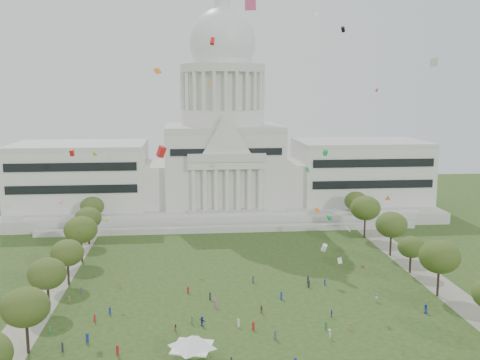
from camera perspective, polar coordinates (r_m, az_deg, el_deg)
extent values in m
plane|color=#2C411A|center=(115.36, 2.23, -15.56)|extent=(400.00, 400.00, 0.00)
cube|color=beige|center=(224.02, -1.72, -2.66)|extent=(160.00, 60.00, 4.00)
cube|color=beige|center=(192.19, -1.06, -4.99)|extent=(130.00, 3.00, 2.00)
cube|color=beige|center=(199.57, -1.24, -4.01)|extent=(140.00, 3.00, 5.00)
cube|color=silver|center=(223.95, -15.91, 0.36)|extent=(50.00, 34.00, 22.00)
cube|color=silver|center=(230.89, 12.03, 0.77)|extent=(50.00, 34.00, 22.00)
cube|color=silver|center=(219.10, -8.75, -0.38)|extent=(12.00, 26.00, 16.00)
cube|color=silver|center=(222.61, 5.27, -0.16)|extent=(12.00, 26.00, 16.00)
cube|color=silver|center=(220.26, -1.73, 1.36)|extent=(44.00, 38.00, 28.00)
cube|color=silver|center=(200.06, -1.35, 1.47)|extent=(28.00, 3.00, 2.40)
cube|color=black|center=(206.95, -16.77, 0.16)|extent=(46.00, 0.40, 11.00)
cube|color=black|center=(214.45, 13.42, 0.62)|extent=(46.00, 0.40, 11.00)
cylinder|color=silver|center=(218.42, -1.75, 6.40)|extent=(32.00, 32.00, 6.00)
cylinder|color=silver|center=(218.13, -1.76, 9.03)|extent=(28.00, 28.00, 14.00)
cylinder|color=beige|center=(218.25, -1.78, 11.26)|extent=(32.40, 32.40, 3.00)
cylinder|color=silver|center=(218.51, -1.78, 12.70)|extent=(22.00, 22.00, 8.00)
ellipsoid|color=silver|center=(218.78, -1.79, 13.75)|extent=(25.00, 25.00, 26.20)
cylinder|color=silver|center=(220.23, -1.81, 17.25)|extent=(6.00, 6.00, 5.00)
cube|color=gray|center=(146.12, -18.82, -10.58)|extent=(8.00, 160.00, 0.04)
cube|color=gray|center=(155.26, 18.74, -9.39)|extent=(8.00, 160.00, 0.04)
cylinder|color=black|center=(114.49, -20.77, -14.81)|extent=(0.56, 0.56, 5.75)
ellipsoid|color=#364716|center=(112.20, -20.96, -11.96)|extent=(8.86, 8.86, 7.25)
cylinder|color=black|center=(132.93, -18.88, -11.35)|extent=(0.56, 0.56, 5.47)
ellipsoid|color=#394A1A|center=(131.05, -19.01, -8.97)|extent=(8.42, 8.42, 6.89)
cylinder|color=black|center=(141.96, 19.47, -9.89)|extent=(0.56, 0.56, 6.20)
ellipsoid|color=#334914|center=(140.00, 19.62, -7.34)|extent=(9.55, 9.55, 7.82)
cylinder|color=black|center=(148.05, -17.03, -9.16)|extent=(0.56, 0.56, 5.27)
ellipsoid|color=#3B4B1A|center=(146.41, -17.14, -7.08)|extent=(8.12, 8.12, 6.65)
cylinder|color=black|center=(157.09, 16.90, -8.21)|extent=(0.56, 0.56, 4.56)
ellipsoid|color=#324817|center=(155.73, 16.99, -6.52)|extent=(7.01, 7.01, 5.74)
cylinder|color=black|center=(165.28, -15.77, -7.02)|extent=(0.56, 0.56, 6.03)
ellipsoid|color=#3A4C17|center=(163.63, -15.87, -4.87)|extent=(9.29, 9.29, 7.60)
cylinder|color=black|center=(170.86, 15.04, -6.46)|extent=(0.56, 0.56, 5.97)
ellipsoid|color=#354B19|center=(169.28, 15.14, -4.40)|extent=(9.19, 9.19, 7.52)
cylinder|color=black|center=(183.20, -15.10, -5.49)|extent=(0.56, 0.56, 5.41)
ellipsoid|color=#36491A|center=(181.85, -15.18, -3.74)|extent=(8.33, 8.33, 6.81)
cylinder|color=black|center=(188.75, 12.55, -4.80)|extent=(0.56, 0.56, 6.37)
ellipsoid|color=#375017|center=(187.24, 12.62, -2.79)|extent=(9.82, 9.82, 8.03)
cylinder|color=black|center=(200.83, -14.72, -4.19)|extent=(0.56, 0.56, 5.32)
ellipsoid|color=#374C1D|center=(199.62, -14.79, -2.61)|extent=(8.19, 8.19, 6.70)
cylinder|color=black|center=(206.20, 11.66, -3.70)|extent=(0.56, 0.56, 5.47)
ellipsoid|color=#354916|center=(204.99, 11.72, -2.12)|extent=(8.42, 8.42, 6.89)
cylinder|color=#4C4C4C|center=(108.23, -6.59, -16.57)|extent=(0.12, 0.12, 2.75)
cylinder|color=#4C4C4C|center=(108.26, -3.19, -16.51)|extent=(0.12, 0.12, 2.75)
cube|color=white|center=(104.78, -4.88, -16.55)|extent=(8.12, 8.12, 0.22)
pyramid|color=white|center=(104.26, -4.89, -15.95)|extent=(11.37, 11.37, 2.20)
imported|color=navy|center=(131.64, 18.35, -12.32)|extent=(1.04, 1.20, 2.06)
imported|color=silver|center=(135.18, 13.74, -11.54)|extent=(1.13, 1.07, 2.00)
imported|color=silver|center=(115.36, 9.07, -15.15)|extent=(0.83, 1.33, 1.92)
imported|color=olive|center=(125.42, 2.19, -12.98)|extent=(1.03, 1.25, 1.87)
imported|color=navy|center=(119.59, -3.86, -14.12)|extent=(1.86, 1.79, 2.00)
imported|color=olive|center=(117.47, -6.59, -14.72)|extent=(0.90, 0.76, 1.59)
imported|color=olive|center=(119.52, 11.09, -14.43)|extent=(0.72, 1.05, 1.48)
imported|color=navy|center=(124.96, 9.29, -13.25)|extent=(0.75, 1.06, 1.63)
cube|color=#33723F|center=(121.90, -18.74, -14.25)|extent=(0.47, 0.48, 1.57)
cube|color=#B21E1E|center=(117.40, 1.37, -14.62)|extent=(0.47, 0.55, 1.76)
cube|color=navy|center=(143.48, 8.62, -10.23)|extent=(0.46, 0.45, 1.50)
cube|color=#B21E1E|center=(124.90, -14.55, -13.43)|extent=(0.46, 0.52, 1.68)
cube|color=olive|center=(143.46, -12.12, -10.31)|extent=(0.29, 0.45, 1.64)
cube|color=#26262B|center=(113.81, -17.59, -15.87)|extent=(0.46, 0.56, 1.80)
cube|color=#B21E1E|center=(137.24, -5.31, -11.07)|extent=(0.47, 0.49, 1.58)
cube|color=olive|center=(136.90, -16.93, -11.53)|extent=(0.46, 0.39, 1.48)
cube|color=silver|center=(118.82, -0.17, -14.33)|extent=(0.46, 0.53, 1.70)
cube|color=#26262B|center=(141.30, 6.98, -10.44)|extent=(0.57, 0.49, 1.83)
cube|color=#26262B|center=(144.22, 6.93, -10.02)|extent=(0.40, 0.54, 1.84)
cube|color=#33723F|center=(118.82, 8.74, -14.45)|extent=(0.50, 0.52, 1.69)
cube|color=#26262B|center=(132.84, -3.06, -11.70)|extent=(0.41, 0.54, 1.79)
cube|color=#B21E1E|center=(109.97, -12.34, -16.54)|extent=(0.55, 0.59, 1.89)
cube|color=#4C4C51|center=(113.73, 3.60, -15.43)|extent=(0.54, 0.38, 1.88)
cube|color=#33723F|center=(120.52, -4.88, -14.01)|extent=(0.41, 0.52, 1.73)
cube|color=navy|center=(133.16, 4.22, -11.64)|extent=(0.51, 0.58, 1.87)
cube|color=#4C4C51|center=(143.32, 1.36, -10.07)|extent=(0.49, 0.58, 1.88)
cube|color=#994C8C|center=(128.20, -2.51, -12.48)|extent=(0.51, 0.58, 1.87)
cube|color=navy|center=(116.16, -15.26, -15.21)|extent=(0.57, 0.47, 1.86)
cube|color=navy|center=(128.12, -13.08, -12.82)|extent=(0.48, 0.43, 1.53)
cube|color=#4C4C51|center=(141.34, -15.85, -10.79)|extent=(0.35, 0.46, 1.53)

